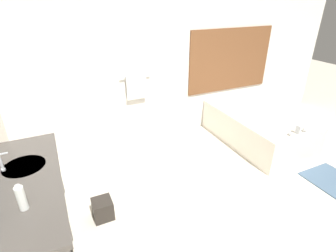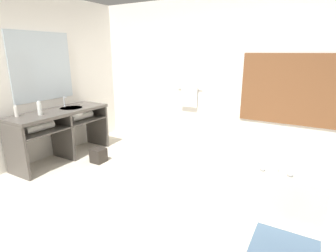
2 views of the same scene
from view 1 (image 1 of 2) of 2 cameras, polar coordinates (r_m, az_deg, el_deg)
The scene contains 8 objects.
ground_plane at distance 3.19m, azimuth 13.15°, elevation -19.61°, with size 16.00×16.00×0.00m, color beige.
wall_back_with_blinds at distance 4.28m, azimuth -2.91°, elevation 14.13°, with size 7.40×0.13×2.70m.
vanity_counter at distance 2.74m, azimuth -27.85°, elevation -13.81°, with size 0.60×1.66×0.85m.
sink_faucet at distance 2.79m, azimuth -32.53°, elevation -6.68°, with size 0.09×0.04×0.18m.
bathtub at distance 4.68m, azimuth 18.71°, elevation 0.03°, with size 1.02×1.76×0.64m.
water_bottle_1 at distance 2.24m, azimuth -29.32°, elevation -13.49°, with size 0.06×0.06×0.22m.
waste_bin at distance 3.17m, azimuth -14.00°, elevation -17.11°, with size 0.22×0.22×0.23m.
bath_mat at distance 4.27m, azimuth 32.19°, elevation -10.04°, with size 0.59×0.64×0.02m.
Camera 1 is at (-1.52, -1.65, 2.27)m, focal length 28.00 mm.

